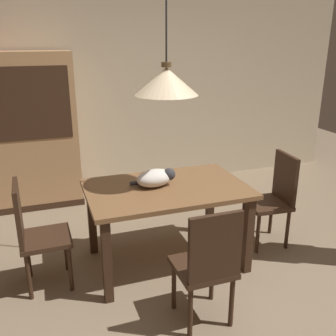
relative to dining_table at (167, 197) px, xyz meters
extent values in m
plane|color=#847056|center=(0.14, -0.55, -0.65)|extent=(10.00, 10.00, 0.00)
cube|color=beige|center=(0.14, 2.10, 0.80)|extent=(6.40, 0.10, 2.90)
cube|color=brown|center=(0.00, 0.00, 0.08)|extent=(1.40, 0.90, 0.04)
cube|color=#382316|center=(-0.62, -0.39, -0.29)|extent=(0.07, 0.07, 0.71)
cube|color=#382316|center=(0.62, -0.39, -0.29)|extent=(0.07, 0.07, 0.71)
cube|color=#382316|center=(-0.62, 0.39, -0.29)|extent=(0.07, 0.07, 0.71)
cube|color=#382316|center=(0.62, 0.39, -0.29)|extent=(0.07, 0.07, 0.71)
cube|color=#382316|center=(1.05, 0.00, -0.22)|extent=(0.43, 0.43, 0.04)
cube|color=#322014|center=(1.23, -0.01, 0.04)|extent=(0.06, 0.38, 0.48)
cylinder|color=#382316|center=(0.90, 0.17, -0.44)|extent=(0.04, 0.04, 0.41)
cylinder|color=#382316|center=(0.88, -0.15, -0.44)|extent=(0.04, 0.04, 0.41)
cylinder|color=#382316|center=(1.22, 0.15, -0.44)|extent=(0.04, 0.04, 0.41)
cylinder|color=#382316|center=(1.20, -0.17, -0.44)|extent=(0.04, 0.04, 0.41)
cube|color=#382316|center=(0.00, -0.80, -0.22)|extent=(0.40, 0.40, 0.04)
cube|color=#322014|center=(0.00, -0.98, 0.04)|extent=(0.38, 0.04, 0.48)
cylinder|color=#382316|center=(0.16, -0.64, -0.44)|extent=(0.04, 0.04, 0.41)
cylinder|color=#382316|center=(-0.16, -0.64, -0.44)|extent=(0.04, 0.04, 0.41)
cylinder|color=#382316|center=(0.16, -0.96, -0.44)|extent=(0.04, 0.04, 0.41)
cylinder|color=#382316|center=(-0.16, -0.96, -0.44)|extent=(0.04, 0.04, 0.41)
cube|color=#382316|center=(-1.05, 0.00, -0.22)|extent=(0.41, 0.41, 0.04)
cube|color=#322014|center=(-1.23, 0.00, 0.04)|extent=(0.04, 0.38, 0.48)
cylinder|color=#382316|center=(-0.89, -0.16, -0.44)|extent=(0.04, 0.04, 0.41)
cylinder|color=#382316|center=(-0.89, 0.16, -0.44)|extent=(0.04, 0.04, 0.41)
cylinder|color=#382316|center=(-1.21, -0.16, -0.44)|extent=(0.04, 0.04, 0.41)
cylinder|color=#382316|center=(-1.21, 0.16, -0.44)|extent=(0.04, 0.04, 0.41)
ellipsoid|color=silver|center=(-0.09, 0.05, 0.18)|extent=(0.38, 0.29, 0.15)
sphere|color=#333338|center=(0.04, 0.03, 0.20)|extent=(0.11, 0.11, 0.11)
cylinder|color=#333338|center=(-0.21, 0.11, 0.13)|extent=(0.18, 0.04, 0.04)
cone|color=beige|center=(0.00, 0.00, 1.01)|extent=(0.52, 0.52, 0.22)
cylinder|color=#513D23|center=(0.00, 0.00, 1.14)|extent=(0.08, 0.08, 0.04)
cube|color=tan|center=(-1.12, 1.77, 0.28)|extent=(1.10, 0.44, 1.85)
cube|color=#382316|center=(-1.12, 1.54, 0.65)|extent=(0.97, 0.01, 0.81)
cube|color=#382316|center=(-1.12, 1.77, -0.61)|extent=(1.12, 0.45, 0.08)
camera|label=1|loc=(-1.01, -2.95, 1.34)|focal=40.78mm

